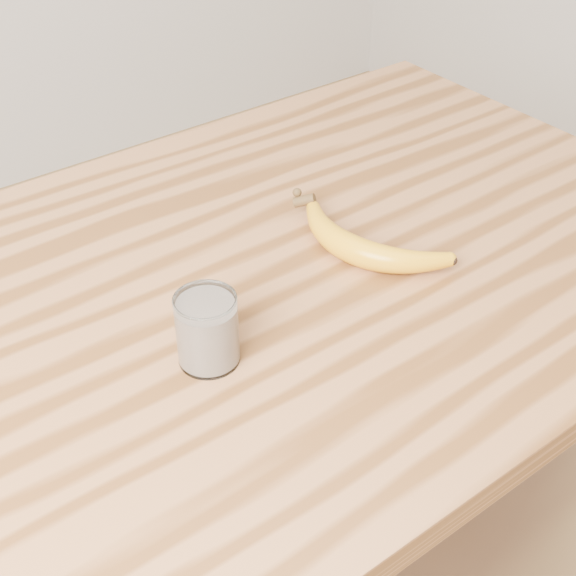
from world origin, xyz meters
TOP-DOWN VIEW (x-y plane):
  - table at (0.00, 0.00)m, footprint 1.20×0.80m
  - smoothie_glass at (-0.17, -0.09)m, footprint 0.07×0.07m
  - banana at (0.08, -0.06)m, footprint 0.20×0.33m

SIDE VIEW (x-z plane):
  - table at x=0.00m, z-range 0.32..1.22m
  - banana at x=0.08m, z-range 0.90..0.94m
  - smoothie_glass at x=-0.17m, z-range 0.90..0.98m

